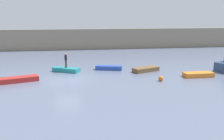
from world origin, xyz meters
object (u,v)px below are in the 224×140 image
at_px(rowboat_orange, 198,75).
at_px(person_dark_shirt, 66,59).
at_px(rowboat_red, 19,79).
at_px(rowboat_blue, 109,68).
at_px(rowboat_brown, 146,69).
at_px(rowboat_teal, 66,70).
at_px(mooring_buoy, 161,78).

bearing_deg(rowboat_orange, person_dark_shirt, 160.82).
xyz_separation_m(rowboat_red, rowboat_blue, (9.73, 4.29, -0.00)).
bearing_deg(rowboat_brown, rowboat_red, 167.90).
bearing_deg(rowboat_red, rowboat_orange, -19.61).
bearing_deg(rowboat_teal, rowboat_orange, 11.17).
distance_m(rowboat_brown, rowboat_orange, 5.97).
distance_m(rowboat_brown, person_dark_shirt, 9.52).
xyz_separation_m(rowboat_red, person_dark_shirt, (4.59, 3.99, 1.21)).
height_order(rowboat_teal, rowboat_blue, rowboat_blue).
relative_size(rowboat_orange, mooring_buoy, 6.32).
bearing_deg(rowboat_red, rowboat_teal, 23.63).
bearing_deg(mooring_buoy, rowboat_teal, 148.69).
bearing_deg(mooring_buoy, rowboat_brown, 93.42).
relative_size(rowboat_brown, person_dark_shirt, 1.84).
bearing_deg(person_dark_shirt, rowboat_blue, 3.32).
height_order(rowboat_brown, person_dark_shirt, person_dark_shirt).
bearing_deg(rowboat_blue, rowboat_brown, -6.06).
xyz_separation_m(rowboat_teal, rowboat_blue, (5.14, 0.30, 0.01)).
bearing_deg(person_dark_shirt, rowboat_teal, 0.00).
xyz_separation_m(rowboat_teal, mooring_buoy, (9.62, -5.85, 0.01)).
xyz_separation_m(rowboat_red, rowboat_orange, (18.85, -0.74, -0.01)).
xyz_separation_m(rowboat_blue, rowboat_brown, (4.21, -1.63, 0.00)).
height_order(rowboat_red, mooring_buoy, mooring_buoy).
distance_m(rowboat_blue, mooring_buoy, 7.60).
distance_m(rowboat_teal, person_dark_shirt, 1.22).
bearing_deg(rowboat_teal, rowboat_blue, 32.87).
height_order(rowboat_brown, rowboat_orange, rowboat_brown).
distance_m(rowboat_blue, person_dark_shirt, 5.29).
distance_m(rowboat_orange, person_dark_shirt, 15.07).
relative_size(rowboat_red, rowboat_blue, 1.18).
bearing_deg(rowboat_blue, rowboat_teal, -161.57).
bearing_deg(rowboat_red, rowboat_blue, 6.44).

